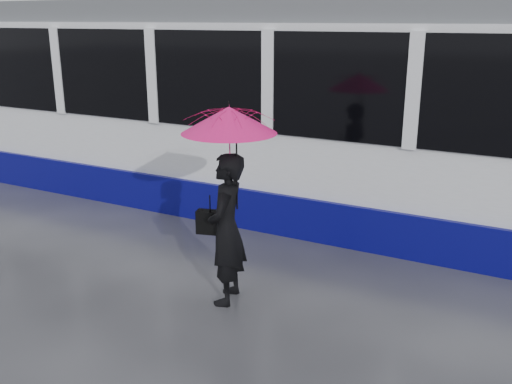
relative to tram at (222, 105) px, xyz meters
The scene contains 6 objects.
ground 3.17m from the tram, 67.15° to the right, with size 90.00×90.00×0.00m, color #29292E.
rails 1.94m from the tram, ahead, with size 34.00×1.51×0.02m.
tram is the anchor object (origin of this frame).
woman 4.01m from the tram, 58.22° to the right, with size 0.62×0.41×1.70m, color black.
umbrella 3.96m from the tram, 57.60° to the right, with size 1.23×1.23×1.15m.
handbag 3.87m from the tram, 60.88° to the right, with size 0.33×0.21×0.44m.
Camera 1 is at (4.04, -5.84, 3.06)m, focal length 40.00 mm.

